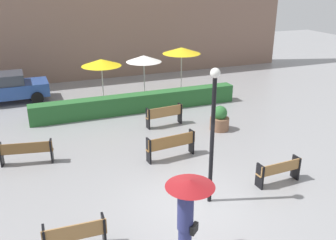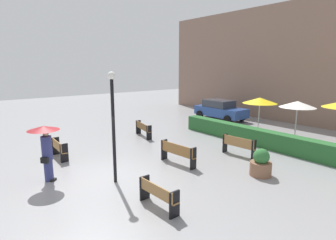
# 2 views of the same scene
# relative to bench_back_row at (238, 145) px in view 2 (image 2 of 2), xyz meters

# --- Properties ---
(ground_plane) EXTENTS (60.00, 60.00, 0.00)m
(ground_plane) POSITION_rel_bench_back_row_xyz_m (-1.47, -6.11, -0.55)
(ground_plane) COLOR gray
(bench_back_row) EXTENTS (1.73, 0.48, 0.93)m
(bench_back_row) POSITION_rel_bench_back_row_xyz_m (0.00, 0.00, 0.00)
(bench_back_row) COLOR #9E7242
(bench_back_row) RESTS_ON ground
(bench_near_left) EXTENTS (1.52, 0.40, 0.86)m
(bench_near_left) POSITION_rel_bench_back_row_xyz_m (-4.92, -6.91, -0.05)
(bench_near_left) COLOR #9E7242
(bench_near_left) RESTS_ON ground
(bench_far_left) EXTENTS (1.86, 0.65, 0.86)m
(bench_far_left) POSITION_rel_bench_back_row_xyz_m (-5.89, -1.63, -0.03)
(bench_far_left) COLOR brown
(bench_far_left) RESTS_ON ground
(bench_mid_center) EXTENTS (1.92, 0.52, 0.93)m
(bench_mid_center) POSITION_rel_bench_back_row_xyz_m (-0.90, -3.06, 0.01)
(bench_mid_center) COLOR olive
(bench_mid_center) RESTS_ON ground
(bench_near_right) EXTENTS (1.58, 0.43, 0.80)m
(bench_near_right) POSITION_rel_bench_back_row_xyz_m (1.68, -6.00, -0.08)
(bench_near_right) COLOR #9E7242
(bench_near_right) RESTS_ON ground
(pedestrian_with_umbrella) EXTENTS (1.12, 1.12, 2.14)m
(pedestrian_with_umbrella) POSITION_rel_bench_back_row_xyz_m (-2.49, -8.05, 0.90)
(pedestrian_with_umbrella) COLOR navy
(pedestrian_with_umbrella) RESTS_ON ground
(planter_pot) EXTENTS (0.84, 0.84, 1.10)m
(planter_pot) POSITION_rel_bench_back_row_xyz_m (2.09, -1.28, -0.08)
(planter_pot) COLOR brown
(planter_pot) RESTS_ON ground
(lamp_post) EXTENTS (0.28, 0.28, 4.08)m
(lamp_post) POSITION_rel_bench_back_row_xyz_m (-0.87, -6.10, 1.93)
(lamp_post) COLOR black
(lamp_post) RESTS_ON ground
(patio_umbrella_yellow) EXTENTS (2.07, 2.07, 2.34)m
(patio_umbrella_yellow) POSITION_rel_bench_back_row_xyz_m (-1.85, 4.32, 1.61)
(patio_umbrella_yellow) COLOR silver
(patio_umbrella_yellow) RESTS_ON ground
(patio_umbrella_white) EXTENTS (1.93, 1.93, 2.35)m
(patio_umbrella_white) POSITION_rel_bench_back_row_xyz_m (0.47, 4.40, 1.62)
(patio_umbrella_white) COLOR silver
(patio_umbrella_white) RESTS_ON ground
(hedge_strip) EXTENTS (10.34, 0.70, 0.90)m
(hedge_strip) POSITION_rel_bench_back_row_xyz_m (-0.53, 2.29, -0.10)
(hedge_strip) COLOR #28602D
(hedge_strip) RESTS_ON ground
(building_facade) EXTENTS (28.00, 1.20, 8.83)m
(building_facade) POSITION_rel_bench_back_row_xyz_m (-1.47, 9.89, 3.86)
(building_facade) COLOR #846656
(building_facade) RESTS_ON ground
(parked_car) EXTENTS (4.24, 2.05, 1.57)m
(parked_car) POSITION_rel_bench_back_row_xyz_m (-6.66, 6.20, 0.26)
(parked_car) COLOR #28478C
(parked_car) RESTS_ON ground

